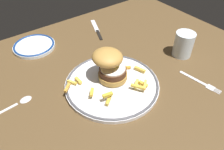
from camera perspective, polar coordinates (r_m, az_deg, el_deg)
ground_plane at (r=72.25cm, az=3.65°, el=-2.77°), size 111.00×99.65×4.00cm
dinner_plate at (r=68.58cm, az=-0.00°, el=-2.35°), size 29.86×29.86×1.60cm
burger at (r=66.46cm, az=-0.53°, el=2.78°), size 11.17×11.46×10.29cm
fries_pile at (r=68.66cm, az=1.06°, el=-0.60°), size 26.40×18.87×2.63cm
water_glass at (r=83.89cm, az=18.34°, el=7.44°), size 7.04×7.04×9.19cm
side_plate at (r=90.71cm, az=-19.91°, el=7.30°), size 16.07×16.07×1.60cm
fork at (r=75.83cm, az=22.43°, el=-1.75°), size 3.48×14.45×0.36cm
knife at (r=96.58cm, az=-3.90°, el=11.63°), size 7.82×17.35×0.70cm
spoon at (r=69.59cm, az=-23.05°, el=-6.45°), size 13.39×2.88×0.90cm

